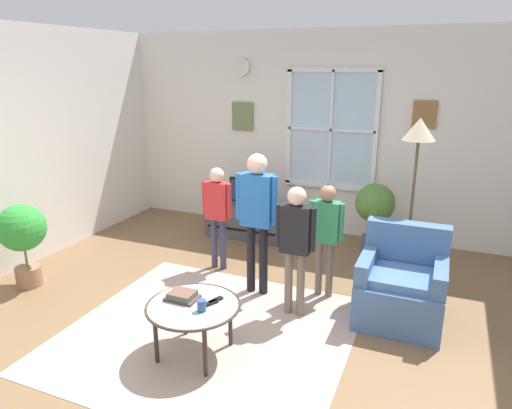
{
  "coord_description": "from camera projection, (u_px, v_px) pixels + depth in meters",
  "views": [
    {
      "loc": [
        1.62,
        -3.18,
        2.3
      ],
      "look_at": [
        -0.11,
        0.98,
        0.92
      ],
      "focal_mm": 32.4,
      "sensor_mm": 36.0,
      "label": 1
    }
  ],
  "objects": [
    {
      "name": "television",
      "position": [
        247.0,
        191.0,
        6.25
      ],
      "size": [
        0.51,
        0.08,
        0.36
      ],
      "color": "#4C4C4C",
      "rests_on": "tv_stand"
    },
    {
      "name": "potted_plant_by_window",
      "position": [
        375.0,
        208.0,
        5.73
      ],
      "size": [
        0.49,
        0.49,
        0.89
      ],
      "color": "#4C565B",
      "rests_on": "ground_plane"
    },
    {
      "name": "book_stack",
      "position": [
        182.0,
        296.0,
        3.78
      ],
      "size": [
        0.26,
        0.19,
        0.07
      ],
      "color": "brown",
      "rests_on": "coffee_table"
    },
    {
      "name": "coffee_table",
      "position": [
        193.0,
        308.0,
        3.7
      ],
      "size": [
        0.77,
        0.77,
        0.45
      ],
      "color": "#99B2B7",
      "rests_on": "ground_plane"
    },
    {
      "name": "remote_near_cup",
      "position": [
        210.0,
        303.0,
        3.69
      ],
      "size": [
        0.1,
        0.14,
        0.02
      ],
      "primitive_type": "cube",
      "rotation": [
        0.0,
        0.0,
        -0.5
      ],
      "color": "black",
      "rests_on": "coffee_table"
    },
    {
      "name": "remote_near_books",
      "position": [
        215.0,
        300.0,
        3.74
      ],
      "size": [
        0.09,
        0.15,
        0.02
      ],
      "primitive_type": "cube",
      "rotation": [
        0.0,
        0.0,
        -0.37
      ],
      "color": "black",
      "rests_on": "coffee_table"
    },
    {
      "name": "potted_plant_corner",
      "position": [
        22.0,
        233.0,
        4.83
      ],
      "size": [
        0.5,
        0.5,
        0.91
      ],
      "color": "#9E6B4C",
      "rests_on": "ground_plane"
    },
    {
      "name": "person_green_shirt",
      "position": [
        326.0,
        228.0,
        4.57
      ],
      "size": [
        0.35,
        0.16,
        1.18
      ],
      "color": "#726656",
      "rests_on": "ground_plane"
    },
    {
      "name": "armchair",
      "position": [
        401.0,
        287.0,
        4.26
      ],
      "size": [
        0.76,
        0.74,
        0.87
      ],
      "color": "#476B9E",
      "rests_on": "ground_plane"
    },
    {
      "name": "tv_stand",
      "position": [
        247.0,
        220.0,
        6.38
      ],
      "size": [
        1.1,
        0.47,
        0.46
      ],
      "color": "#4C4C51",
      "rests_on": "ground_plane"
    },
    {
      "name": "floor_lamp",
      "position": [
        418.0,
        147.0,
        4.58
      ],
      "size": [
        0.32,
        0.32,
        1.8
      ],
      "color": "black",
      "rests_on": "ground_plane"
    },
    {
      "name": "area_rug",
      "position": [
        208.0,
        333.0,
        4.11
      ],
      "size": [
        2.45,
        2.3,
        0.01
      ],
      "primitive_type": "cube",
      "color": "tan",
      "rests_on": "ground_plane"
    },
    {
      "name": "person_black_shirt",
      "position": [
        296.0,
        237.0,
        4.21
      ],
      "size": [
        0.38,
        0.17,
        1.26
      ],
      "color": "#726656",
      "rests_on": "ground_plane"
    },
    {
      "name": "ground_plane",
      "position": [
        225.0,
        337.0,
        4.08
      ],
      "size": [
        6.26,
        6.49,
        0.02
      ],
      "primitive_type": "cube",
      "color": "brown"
    },
    {
      "name": "person_blue_shirt",
      "position": [
        257.0,
        208.0,
        4.59
      ],
      "size": [
        0.44,
        0.2,
        1.47
      ],
      "color": "black",
      "rests_on": "ground_plane"
    },
    {
      "name": "cup",
      "position": [
        202.0,
        306.0,
        3.59
      ],
      "size": [
        0.07,
        0.07,
        0.09
      ],
      "primitive_type": "cylinder",
      "color": "#334C8C",
      "rests_on": "coffee_table"
    },
    {
      "name": "person_red_shirt",
      "position": [
        218.0,
        207.0,
        5.22
      ],
      "size": [
        0.36,
        0.16,
        1.2
      ],
      "color": "#333851",
      "rests_on": "ground_plane"
    },
    {
      "name": "back_wall",
      "position": [
        320.0,
        134.0,
        6.32
      ],
      "size": [
        5.66,
        0.17,
        2.74
      ],
      "color": "silver",
      "rests_on": "ground_plane"
    }
  ]
}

